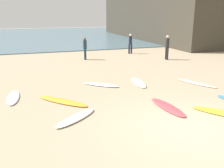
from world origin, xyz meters
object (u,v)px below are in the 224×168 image
at_px(surfboard_5, 62,101).
at_px(beachgoer_near, 167,46).
at_px(surfboard_4, 168,107).
at_px(surfboard_0, 196,83).
at_px(surfboard_3, 76,118).
at_px(surfboard_6, 101,85).
at_px(surfboard_1, 13,97).
at_px(beachgoer_mid, 85,47).
at_px(surfboard_8, 139,83).
at_px(beachgoer_far, 130,43).

bearing_deg(surfboard_5, beachgoer_near, -3.14).
bearing_deg(surfboard_4, surfboard_0, 35.73).
relative_size(surfboard_3, surfboard_4, 0.92).
relative_size(surfboard_0, surfboard_5, 0.93).
distance_m(surfboard_5, surfboard_6, 2.80).
height_order(surfboard_1, beachgoer_mid, beachgoer_mid).
height_order(surfboard_4, beachgoer_mid, beachgoer_mid).
bearing_deg(surfboard_6, surfboard_5, 172.85).
bearing_deg(surfboard_8, surfboard_3, -129.03).
bearing_deg(surfboard_6, surfboard_4, -115.29).
bearing_deg(surfboard_6, surfboard_0, -62.32).
height_order(surfboard_1, surfboard_3, surfboard_3).
height_order(surfboard_1, beachgoer_far, beachgoer_far).
height_order(surfboard_0, beachgoer_near, beachgoer_near).
relative_size(surfboard_4, beachgoer_near, 1.12).
bearing_deg(beachgoer_mid, beachgoer_far, -45.59).
distance_m(surfboard_5, beachgoer_near, 11.48).
bearing_deg(beachgoer_near, surfboard_6, 125.32).
xyz_separation_m(surfboard_1, beachgoer_mid, (5.01, 7.92, 0.90)).
relative_size(surfboard_6, beachgoer_mid, 1.14).
distance_m(surfboard_0, surfboard_8, 2.93).
xyz_separation_m(surfboard_6, surfboard_8, (1.94, -0.26, -0.01)).
bearing_deg(surfboard_5, surfboard_0, -36.64).
height_order(surfboard_5, beachgoer_mid, beachgoer_mid).
relative_size(surfboard_3, beachgoer_near, 1.03).
distance_m(surfboard_0, surfboard_4, 4.03).
relative_size(surfboard_8, beachgoer_mid, 1.19).
relative_size(surfboard_1, beachgoer_far, 1.15).
bearing_deg(surfboard_0, surfboard_4, -162.10).
bearing_deg(beachgoer_mid, surfboard_1, 172.48).
relative_size(surfboard_5, beachgoer_near, 1.31).
distance_m(surfboard_1, beachgoer_mid, 9.41).
xyz_separation_m(surfboard_6, beachgoer_near, (6.90, 5.19, 1.00)).
xyz_separation_m(surfboard_0, surfboard_4, (-3.19, -2.46, 0.01)).
bearing_deg(surfboard_1, beachgoer_mid, 60.95).
relative_size(surfboard_8, beachgoer_near, 1.08).
bearing_deg(surfboard_3, beachgoer_far, 110.74).
bearing_deg(surfboard_1, surfboard_6, 12.09).
xyz_separation_m(surfboard_1, surfboard_8, (5.96, 0.37, -0.00)).
height_order(surfboard_5, surfboard_6, surfboard_5).
bearing_deg(beachgoer_near, surfboard_1, 116.39).
distance_m(surfboard_3, surfboard_6, 4.10).
bearing_deg(beachgoer_near, surfboard_8, 136.02).
xyz_separation_m(surfboard_3, surfboard_4, (3.45, -0.16, -0.00)).
bearing_deg(surfboard_4, beachgoer_near, 56.90).
height_order(surfboard_5, beachgoer_near, beachgoer_near).
height_order(beachgoer_near, beachgoer_mid, beachgoer_near).
relative_size(surfboard_0, surfboard_8, 1.13).
bearing_deg(beachgoer_far, beachgoer_near, 129.44).
height_order(surfboard_1, surfboard_6, surfboard_6).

